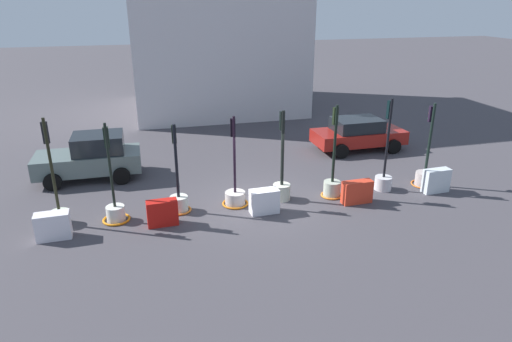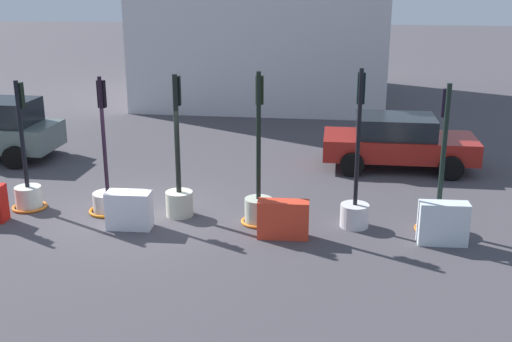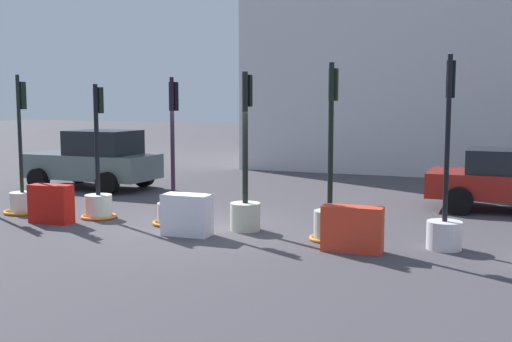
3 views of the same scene
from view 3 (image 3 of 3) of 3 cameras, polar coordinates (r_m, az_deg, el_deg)
The scene contains 12 objects.
ground_plane at distance 13.39m, azimuth -4.64°, elevation -5.23°, with size 120.00×120.00×0.00m, color #444046.
traffic_light_1 at distance 16.01m, azimuth -20.80°, elevation -1.87°, with size 0.91×0.91×3.34m.
traffic_light_2 at distance 14.81m, azimuth -14.37°, elevation -2.27°, with size 0.83×0.83×3.10m.
traffic_light_3 at distance 13.75m, azimuth -7.64°, elevation -3.12°, with size 0.94×0.94×3.23m.
traffic_light_4 at distance 12.95m, azimuth -0.99°, elevation -2.59°, with size 0.63×0.63×3.32m.
traffic_light_5 at distance 12.15m, azimuth 6.85°, elevation -3.73°, with size 0.80×0.80×3.45m.
traffic_light_6 at distance 11.83m, azimuth 17.09°, elevation -3.86°, with size 0.64×0.64×3.54m.
construction_barrier_1 at distance 14.51m, azimuth -18.43°, elevation -2.90°, with size 1.00×0.43×0.86m.
construction_barrier_2 at distance 12.59m, azimuth -6.41°, elevation -4.05°, with size 1.00×0.52×0.84m.
construction_barrier_3 at distance 11.30m, azimuth 8.90°, elevation -5.33°, with size 1.11×0.42×0.83m.
car_grey_saloon at distance 19.77m, azimuth -14.67°, elevation 0.98°, with size 4.11×2.22×1.82m.
building_main_facade at distance 27.76m, azimuth 12.48°, elevation 12.72°, with size 10.65×9.80×11.58m.
Camera 3 is at (5.95, -11.68, 2.71)m, focal length 43.23 mm.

